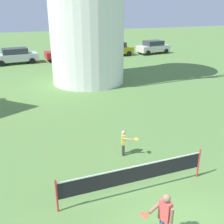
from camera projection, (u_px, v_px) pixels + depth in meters
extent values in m
cylinder|color=white|center=(86.00, 3.00, 18.96)|extent=(5.41, 5.41, 11.53)
cylinder|color=red|center=(57.00, 196.00, 7.68)|extent=(0.06, 0.06, 1.10)
cylinder|color=red|center=(198.00, 163.00, 9.27)|extent=(0.06, 0.06, 1.10)
cube|color=black|center=(134.00, 175.00, 8.43)|extent=(4.84, 0.01, 0.55)
cube|color=white|center=(135.00, 167.00, 8.32)|extent=(4.84, 0.02, 0.04)
cube|color=#DB4C4C|center=(165.00, 211.00, 6.62)|extent=(0.26, 0.35, 0.56)
sphere|color=#89664C|center=(166.00, 198.00, 6.48)|extent=(0.21, 0.21, 0.21)
cylinder|color=#89664C|center=(172.00, 216.00, 6.49)|extent=(0.09, 0.09, 0.42)
cylinder|color=#89664C|center=(155.00, 208.00, 6.60)|extent=(0.43, 0.23, 0.16)
cylinder|color=#D84C33|center=(150.00, 211.00, 6.50)|extent=(0.22, 0.10, 0.04)
ellipsoid|color=#D84C33|center=(144.00, 215.00, 6.37)|extent=(0.25, 0.29, 0.03)
cylinder|color=#333338|center=(123.00, 149.00, 10.83)|extent=(0.10, 0.10, 0.48)
cylinder|color=#333338|center=(123.00, 150.00, 10.70)|extent=(0.10, 0.10, 0.48)
cube|color=#E5CC4C|center=(123.00, 139.00, 10.59)|extent=(0.19, 0.26, 0.43)
sphere|color=#DBB28E|center=(123.00, 133.00, 10.48)|extent=(0.16, 0.16, 0.16)
cylinder|color=#DBB28E|center=(123.00, 138.00, 10.74)|extent=(0.07, 0.07, 0.32)
cylinder|color=#DBB28E|center=(127.00, 139.00, 10.45)|extent=(0.34, 0.16, 0.12)
cylinder|color=yellow|center=(131.00, 139.00, 10.46)|extent=(0.22, 0.08, 0.04)
ellipsoid|color=yellow|center=(136.00, 139.00, 10.48)|extent=(0.24, 0.28, 0.03)
cube|color=silver|center=(16.00, 57.00, 27.31)|extent=(4.46, 2.09, 0.70)
cube|color=#2D333D|center=(15.00, 51.00, 27.08)|extent=(2.55, 1.71, 0.56)
cylinder|color=black|center=(29.00, 58.00, 28.75)|extent=(0.61, 0.23, 0.60)
cylinder|color=black|center=(32.00, 61.00, 27.33)|extent=(0.61, 0.23, 0.60)
cylinder|color=black|center=(0.00, 60.00, 27.56)|extent=(0.61, 0.23, 0.60)
cylinder|color=black|center=(1.00, 64.00, 26.14)|extent=(0.61, 0.23, 0.60)
cube|color=red|center=(64.00, 54.00, 28.96)|extent=(4.07, 1.85, 0.70)
cube|color=#2D333D|center=(64.00, 48.00, 28.72)|extent=(2.30, 1.58, 0.56)
cylinder|color=black|center=(75.00, 55.00, 30.30)|extent=(0.61, 0.20, 0.60)
cylinder|color=black|center=(79.00, 58.00, 28.85)|extent=(0.61, 0.20, 0.60)
cylinder|color=black|center=(50.00, 57.00, 29.33)|extent=(0.61, 0.20, 0.60)
cylinder|color=black|center=(54.00, 60.00, 27.87)|extent=(0.61, 0.20, 0.60)
cube|color=#999919|center=(115.00, 50.00, 31.44)|extent=(4.20, 1.92, 0.70)
cube|color=#2D333D|center=(115.00, 45.00, 31.20)|extent=(2.38, 1.62, 0.56)
cylinder|color=black|center=(123.00, 52.00, 32.81)|extent=(0.61, 0.21, 0.60)
cylinder|color=black|center=(129.00, 54.00, 31.37)|extent=(0.61, 0.21, 0.60)
cylinder|color=black|center=(101.00, 53.00, 31.77)|extent=(0.61, 0.21, 0.60)
cylinder|color=black|center=(107.00, 55.00, 30.33)|extent=(0.61, 0.21, 0.60)
cube|color=silver|center=(153.00, 48.00, 32.92)|extent=(4.16, 2.23, 0.70)
cube|color=#2D333D|center=(153.00, 43.00, 32.69)|extent=(2.40, 1.79, 0.56)
cylinder|color=black|center=(158.00, 49.00, 34.34)|extent=(0.62, 0.26, 0.60)
cylinder|color=black|center=(166.00, 51.00, 32.96)|extent=(0.62, 0.26, 0.60)
cylinder|color=black|center=(140.00, 51.00, 33.15)|extent=(0.62, 0.26, 0.60)
cylinder|color=black|center=(148.00, 53.00, 31.77)|extent=(0.62, 0.26, 0.60)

